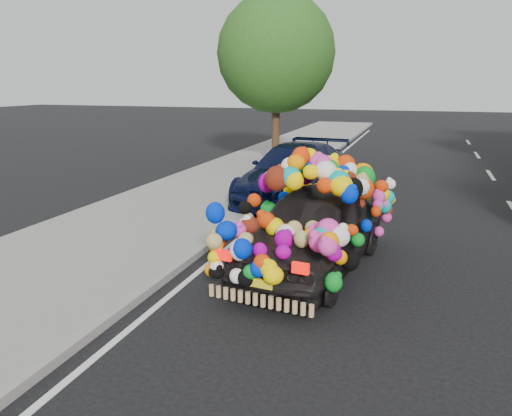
{
  "coord_description": "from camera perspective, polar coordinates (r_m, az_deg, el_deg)",
  "views": [
    {
      "loc": [
        1.34,
        -8.17,
        3.04
      ],
      "look_at": [
        -1.46,
        0.2,
        0.81
      ],
      "focal_mm": 35.0,
      "sensor_mm": 36.0,
      "label": 1
    }
  ],
  "objects": [
    {
      "name": "sidewalk",
      "position": [
        10.36,
        -15.48,
        -3.04
      ],
      "size": [
        4.0,
        60.0,
        0.12
      ],
      "primitive_type": "cube",
      "color": "gray",
      "rests_on": "ground"
    },
    {
      "name": "kerb",
      "position": [
        9.44,
        -5.55,
        -4.23
      ],
      "size": [
        0.15,
        60.0,
        0.13
      ],
      "primitive_type": "cube",
      "color": "gray",
      "rests_on": "ground"
    },
    {
      "name": "ground",
      "position": [
        8.82,
        8.65,
        -6.13
      ],
      "size": [
        100.0,
        100.0,
        0.0
      ],
      "primitive_type": "plane",
      "color": "black",
      "rests_on": "ground"
    },
    {
      "name": "tree_near_sidewalk",
      "position": [
        18.42,
        2.35,
        17.24
      ],
      "size": [
        4.2,
        4.2,
        6.13
      ],
      "color": "#332114",
      "rests_on": "ground"
    },
    {
      "name": "navy_sedan",
      "position": [
        13.25,
        4.49,
        4.09
      ],
      "size": [
        2.45,
        5.14,
        1.45
      ],
      "primitive_type": "imported",
      "rotation": [
        0.0,
        0.0,
        -0.09
      ],
      "color": "black",
      "rests_on": "ground"
    },
    {
      "name": "plush_art_car",
      "position": [
        8.22,
        6.63,
        -0.07
      ],
      "size": [
        2.51,
        4.43,
        2.02
      ],
      "rotation": [
        0.0,
        0.0,
        -0.13
      ],
      "color": "black",
      "rests_on": "ground"
    }
  ]
}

